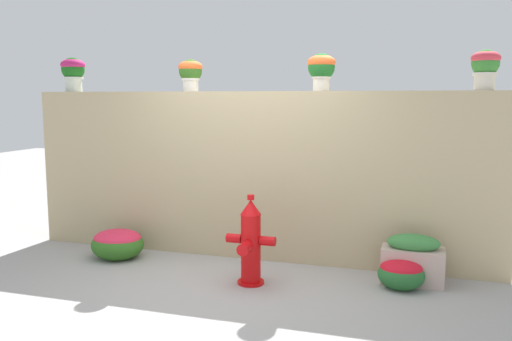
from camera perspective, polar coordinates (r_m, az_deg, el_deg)
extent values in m
plane|color=#9C9996|center=(5.43, -4.35, -12.61)|extent=(24.00, 24.00, 0.00)
cube|color=tan|center=(6.37, -0.15, -0.46)|extent=(5.63, 0.36, 1.96)
cylinder|color=silver|center=(7.48, -18.75, 8.62)|extent=(0.21, 0.21, 0.19)
cylinder|color=silver|center=(7.48, -18.78, 9.24)|extent=(0.25, 0.25, 0.03)
sphere|color=#195C1A|center=(7.48, -18.82, 10.14)|extent=(0.29, 0.29, 0.29)
ellipsoid|color=#C02266|center=(7.49, -18.83, 10.54)|extent=(0.31, 0.31, 0.16)
cylinder|color=beige|center=(6.63, -6.93, 9.00)|extent=(0.18, 0.18, 0.16)
cylinder|color=beige|center=(6.63, -6.94, 9.58)|extent=(0.21, 0.21, 0.03)
sphere|color=#2C5A1A|center=(6.64, -6.95, 10.42)|extent=(0.28, 0.28, 0.28)
ellipsoid|color=#DD5824|center=(6.64, -6.96, 10.84)|extent=(0.29, 0.29, 0.15)
cylinder|color=beige|center=(6.08, 6.92, 9.15)|extent=(0.18, 0.18, 0.17)
cylinder|color=beige|center=(6.09, 6.93, 9.80)|extent=(0.21, 0.21, 0.03)
sphere|color=#1A5C20|center=(6.09, 6.95, 10.82)|extent=(0.30, 0.30, 0.30)
ellipsoid|color=#EE5925|center=(6.09, 6.95, 11.31)|extent=(0.31, 0.31, 0.16)
cylinder|color=beige|center=(6.01, 23.04, 8.67)|extent=(0.20, 0.20, 0.18)
cylinder|color=beige|center=(6.01, 23.08, 9.38)|extent=(0.24, 0.24, 0.03)
sphere|color=#368030|center=(6.02, 23.14, 10.43)|extent=(0.28, 0.28, 0.28)
ellipsoid|color=#E13948|center=(6.02, 23.16, 10.88)|extent=(0.29, 0.29, 0.15)
cylinder|color=red|center=(5.62, -0.55, -11.72)|extent=(0.27, 0.27, 0.03)
cylinder|color=red|center=(5.52, -0.56, -8.34)|extent=(0.20, 0.20, 0.72)
cone|color=red|center=(5.41, -0.56, -3.90)|extent=(0.21, 0.21, 0.15)
cylinder|color=red|center=(5.39, -0.56, -2.85)|extent=(0.07, 0.07, 0.05)
cylinder|color=red|center=(5.55, -2.33, -7.19)|extent=(0.16, 0.09, 0.09)
cylinder|color=red|center=(5.44, 1.25, -7.49)|extent=(0.16, 0.09, 0.09)
cylinder|color=red|center=(5.33, -1.19, -8.22)|extent=(0.12, 0.17, 0.12)
ellipsoid|color=#30681F|center=(6.62, -14.45, -7.62)|extent=(0.63, 0.57, 0.36)
ellipsoid|color=#E12949|center=(6.60, -14.48, -6.95)|extent=(0.57, 0.50, 0.20)
ellipsoid|color=#25632D|center=(5.64, 15.12, -10.63)|extent=(0.46, 0.41, 0.30)
ellipsoid|color=red|center=(5.62, 15.14, -9.97)|extent=(0.41, 0.37, 0.17)
cube|color=#BCA195|center=(5.80, 16.24, -9.68)|extent=(0.62, 0.32, 0.37)
ellipsoid|color=#397D3C|center=(5.73, 16.33, -7.36)|extent=(0.53, 0.27, 0.18)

